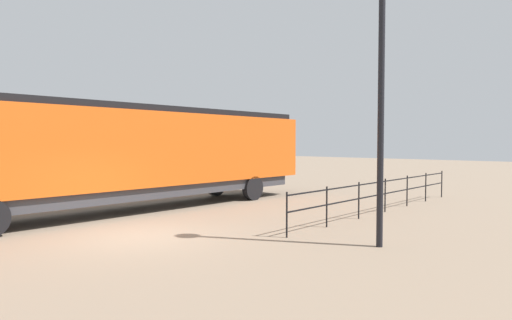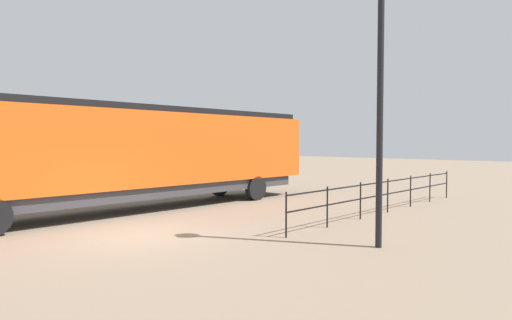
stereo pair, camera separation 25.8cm
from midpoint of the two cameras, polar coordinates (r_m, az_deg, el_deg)
The scene contains 4 objects.
ground_plane at distance 12.73m, azimuth -15.51°, elevation -9.70°, with size 120.00×120.00×0.00m, color #84705B.
locomotive at distance 17.57m, azimuth -14.54°, elevation 1.04°, with size 2.82×16.70×4.02m.
lamp_post at distance 11.52m, azimuth 15.62°, elevation 15.38°, with size 0.60×0.60×7.09m.
platform_fence at distance 17.04m, azimuth 16.26°, elevation -3.86°, with size 0.05×12.00×1.27m.
Camera 1 is at (10.49, -6.66, 2.64)m, focal length 30.32 mm.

